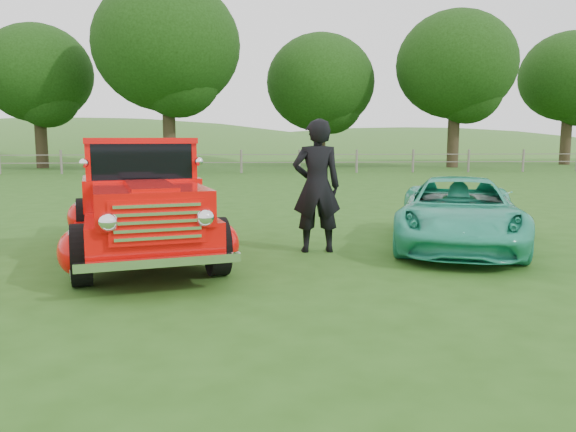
{
  "coord_description": "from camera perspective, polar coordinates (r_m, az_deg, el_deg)",
  "views": [
    {
      "loc": [
        0.2,
        -6.98,
        1.77
      ],
      "look_at": [
        0.83,
        1.2,
        0.64
      ],
      "focal_mm": 35.0,
      "sensor_mm": 36.0,
      "label": 1
    }
  ],
  "objects": [
    {
      "name": "ground",
      "position": [
        7.2,
        -5.88,
        -6.4
      ],
      "size": [
        140.0,
        140.0,
        0.0
      ],
      "primitive_type": "plane",
      "color": "#254D14",
      "rests_on": "ground"
    },
    {
      "name": "distant_hills",
      "position": [
        66.88,
        -8.01,
        2.39
      ],
      "size": [
        116.0,
        60.0,
        18.0
      ],
      "color": "#2F6425",
      "rests_on": "ground"
    },
    {
      "name": "fence_line",
      "position": [
        29.0,
        -4.77,
        5.55
      ],
      "size": [
        48.0,
        0.12,
        1.2
      ],
      "color": "#6E665D",
      "rests_on": "ground"
    },
    {
      "name": "tree_mid_west",
      "position": [
        37.24,
        -24.12,
        13.04
      ],
      "size": [
        6.4,
        6.4,
        8.46
      ],
      "color": "#322719",
      "rests_on": "ground"
    },
    {
      "name": "tree_near_west",
      "position": [
        32.64,
        -12.21,
        16.57
      ],
      "size": [
        8.0,
        8.0,
        10.42
      ],
      "color": "#322719",
      "rests_on": "ground"
    },
    {
      "name": "tree_near_east",
      "position": [
        36.46,
        3.32,
        13.35
      ],
      "size": [
        6.8,
        6.8,
        8.33
      ],
      "color": "#322719",
      "rests_on": "ground"
    },
    {
      "name": "tree_mid_east",
      "position": [
        36.57,
        16.71,
        14.48
      ],
      "size": [
        7.2,
        7.2,
        9.44
      ],
      "color": "#322719",
      "rests_on": "ground"
    },
    {
      "name": "tree_far_east",
      "position": [
        43.12,
        26.72,
        12.5
      ],
      "size": [
        6.6,
        6.6,
        8.86
      ],
      "color": "#322719",
      "rests_on": "ground"
    },
    {
      "name": "red_pickup",
      "position": [
        8.67,
        -14.74,
        1.16
      ],
      "size": [
        3.13,
        5.26,
        1.78
      ],
      "rotation": [
        0.0,
        0.0,
        0.26
      ],
      "color": "black",
      "rests_on": "ground"
    },
    {
      "name": "teal_sedan",
      "position": [
        9.59,
        16.94,
        0.35
      ],
      "size": [
        3.14,
        4.49,
        1.14
      ],
      "primitive_type": "imported",
      "rotation": [
        0.0,
        0.0,
        -0.34
      ],
      "color": "#2AAA86",
      "rests_on": "ground"
    },
    {
      "name": "man",
      "position": [
        8.74,
        2.93,
        3.04
      ],
      "size": [
        0.77,
        0.52,
        2.07
      ],
      "primitive_type": "imported",
      "rotation": [
        0.0,
        0.0,
        3.17
      ],
      "color": "black",
      "rests_on": "ground"
    }
  ]
}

